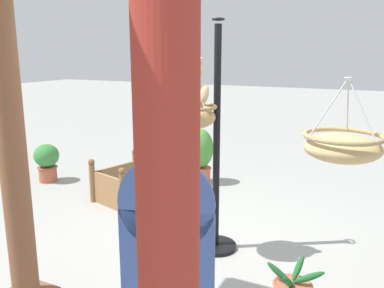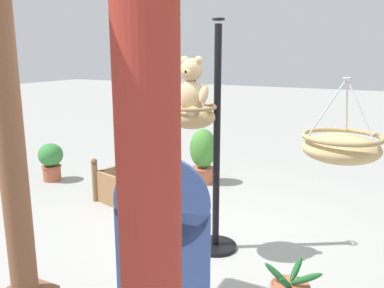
# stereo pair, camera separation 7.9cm
# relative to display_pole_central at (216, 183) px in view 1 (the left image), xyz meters

# --- Properties ---
(ground_plane) EXTENTS (40.00, 40.00, 0.00)m
(ground_plane) POSITION_rel_display_pole_central_xyz_m (0.22, 0.11, -0.71)
(ground_plane) COLOR #9E9E99
(display_pole_central) EXTENTS (0.44, 0.44, 2.32)m
(display_pole_central) POSITION_rel_display_pole_central_xyz_m (0.00, 0.00, 0.00)
(display_pole_central) COLOR black
(display_pole_central) RESTS_ON ground
(hanging_basket_with_teddy) EXTENTS (0.47, 0.47, 0.61)m
(hanging_basket_with_teddy) POSITION_rel_display_pole_central_xyz_m (0.15, 0.25, 0.72)
(hanging_basket_with_teddy) COLOR tan
(teddy_bear) EXTENTS (0.37, 0.34, 0.54)m
(teddy_bear) POSITION_rel_display_pole_central_xyz_m (0.15, 0.27, 0.96)
(teddy_bear) COLOR tan
(hanging_basket_left_high) EXTENTS (0.60, 0.60, 0.64)m
(hanging_basket_left_high) POSITION_rel_display_pole_central_xyz_m (-1.22, 0.45, 0.61)
(hanging_basket_left_high) COLOR tan
(greenhouse_pillar_far_back) EXTENTS (0.39, 0.39, 2.81)m
(greenhouse_pillar_far_back) POSITION_rel_display_pole_central_xyz_m (0.97, 1.60, 0.65)
(greenhouse_pillar_far_back) COLOR brown
(greenhouse_pillar_far_back) RESTS_ON ground
(wooden_planter_box) EXTENTS (0.91, 1.00, 0.61)m
(wooden_planter_box) POSITION_rel_display_pole_central_xyz_m (1.62, -0.80, -0.47)
(wooden_planter_box) COLOR #9E7047
(wooden_planter_box) RESTS_ON ground
(potted_plant_fern_front) EXTENTS (0.41, 0.41, 0.86)m
(potted_plant_fern_front) POSITION_rel_display_pole_central_xyz_m (1.05, -1.90, -0.25)
(potted_plant_fern_front) COLOR #BC6042
(potted_plant_fern_front) RESTS_ON ground
(potted_plant_flowering_red) EXTENTS (0.39, 0.39, 0.60)m
(potted_plant_flowering_red) POSITION_rel_display_pole_central_xyz_m (3.26, -0.92, -0.37)
(potted_plant_flowering_red) COLOR #AD563D
(potted_plant_flowering_red) RESTS_ON ground
(display_sign_board) EXTENTS (0.62, 0.22, 1.38)m
(display_sign_board) POSITION_rel_display_pole_central_xyz_m (-0.27, 1.51, 0.11)
(display_sign_board) COLOR #334C8C
(display_sign_board) RESTS_ON ground
(watering_can) EXTENTS (0.35, 0.20, 0.30)m
(watering_can) POSITION_rel_display_pole_central_xyz_m (0.85, 0.12, -0.61)
(watering_can) COLOR #B23333
(watering_can) RESTS_ON ground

